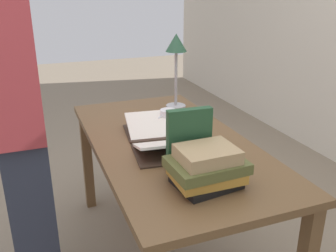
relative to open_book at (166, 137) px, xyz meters
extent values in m
cube|color=brown|center=(-0.01, 0.02, -0.04)|extent=(1.49, 0.75, 0.03)
cube|color=brown|center=(-0.70, -0.30, -0.41)|extent=(0.06, 0.06, 0.69)
cube|color=brown|center=(-0.70, 0.35, -0.41)|extent=(0.06, 0.06, 0.69)
cube|color=#38281E|center=(0.00, 0.00, -0.02)|extent=(0.06, 0.35, 0.02)
cube|color=#38281E|center=(-0.14, 0.02, -0.02)|extent=(0.30, 0.39, 0.01)
cube|color=#38281E|center=(0.14, -0.02, -0.02)|extent=(0.30, 0.39, 0.01)
cube|color=white|center=(-0.13, 0.02, 0.02)|extent=(0.27, 0.37, 0.09)
cube|color=white|center=(0.13, -0.02, 0.02)|extent=(0.27, 0.37, 0.09)
cube|color=black|center=(0.47, -0.01, -0.01)|extent=(0.22, 0.26, 0.03)
cube|color=#BC8933|center=(0.47, -0.01, 0.02)|extent=(0.20, 0.26, 0.04)
cube|color=brown|center=(0.47, -0.01, 0.06)|extent=(0.22, 0.30, 0.04)
cube|color=tan|center=(0.47, -0.01, 0.11)|extent=(0.18, 0.22, 0.05)
cube|color=#234C2D|center=(0.32, -0.02, 0.11)|extent=(0.05, 0.19, 0.27)
cylinder|color=#ADADB2|center=(-0.49, 0.26, -0.02)|extent=(0.13, 0.13, 0.02)
cylinder|color=#ADADB2|center=(-0.49, 0.26, 0.16)|extent=(0.02, 0.02, 0.34)
cone|color=#285138|center=(-0.49, 0.26, 0.39)|extent=(0.13, 0.13, 0.11)
cylinder|color=white|center=(-0.19, 0.09, 0.02)|extent=(0.09, 0.09, 0.10)
torus|color=white|center=(-0.18, 0.04, 0.02)|extent=(0.03, 0.05, 0.05)
cube|color=#2D3342|center=(-0.10, -0.67, -0.34)|extent=(0.31, 0.20, 0.82)
cube|color=#9E3338|center=(-0.10, -0.67, 0.42)|extent=(0.36, 0.20, 0.71)
camera|label=1|loc=(1.62, -0.61, 0.72)|focal=40.00mm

